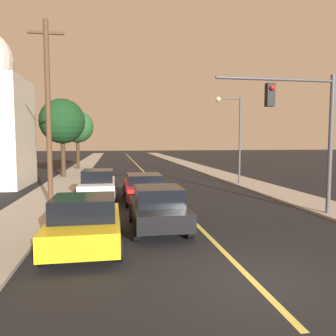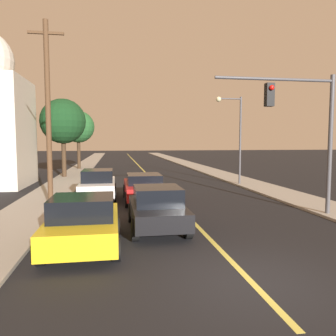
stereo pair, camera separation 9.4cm
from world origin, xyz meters
name	(u,v)px [view 1 (the left image)]	position (x,y,z in m)	size (l,w,h in m)	color
ground_plane	(253,282)	(0.00, 0.00, 0.00)	(200.00, 200.00, 0.00)	black
road_surface	(137,165)	(0.00, 36.00, 0.01)	(10.77, 80.00, 0.01)	black
sidewalk_left	(85,165)	(-6.63, 36.00, 0.06)	(2.50, 80.00, 0.12)	#9E998E
sidewalk_right	(187,164)	(6.63, 36.00, 0.06)	(2.50, 80.00, 0.12)	#9E998E
car_near_lane_front	(158,208)	(-1.51, 4.57, 0.79)	(1.91, 3.95, 1.54)	black
car_near_lane_second	(144,187)	(-1.51, 9.93, 0.77)	(2.01, 4.52, 1.45)	red
car_outer_lane_front	(85,222)	(-3.88, 2.95, 0.77)	(2.10, 3.91, 1.55)	gold
car_outer_lane_second	(98,184)	(-3.88, 11.34, 0.79)	(1.93, 4.54, 1.58)	white
traffic_signal_mast	(304,119)	(4.57, 5.56, 4.00)	(5.03, 0.42, 5.67)	#47474C
streetlamp_right	(233,127)	(5.25, 15.23, 4.10)	(1.86, 0.36, 6.05)	#47474C
utility_pole_left	(48,110)	(-5.98, 9.40, 4.54)	(1.60, 0.24, 8.51)	#513823
tree_left_near	(62,121)	(-7.18, 21.81, 4.73)	(3.72, 3.72, 6.50)	#3D2B1C
tree_left_far	(77,127)	(-6.82, 29.93, 4.62)	(3.43, 3.43, 6.24)	#3D2B1C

